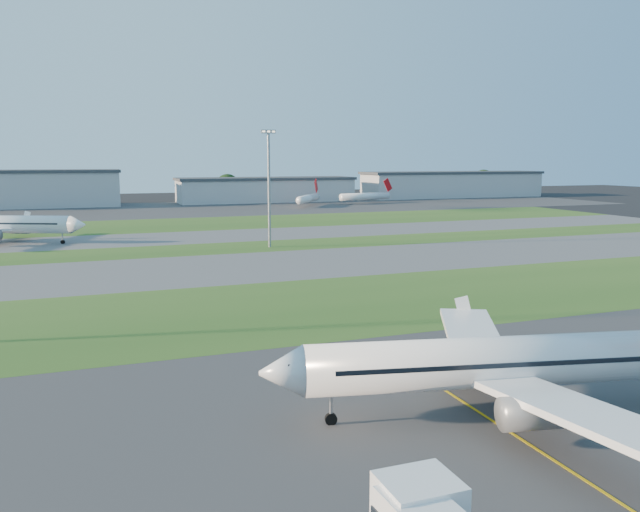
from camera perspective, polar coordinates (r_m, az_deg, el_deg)
name	(u,v)px	position (r m, az deg, el deg)	size (l,w,h in m)	color
grass_strip_a	(276,308)	(82.59, -4.01, -4.80)	(300.00, 34.00, 0.01)	#254C19
taxiway_a	(225,268)	(113.99, -8.71, -1.08)	(300.00, 32.00, 0.01)	#515154
grass_strip_b	(201,249)	(138.28, -10.83, 0.60)	(300.00, 18.00, 0.01)	#254C19
taxiway_b	(186,238)	(159.84, -12.16, 1.65)	(300.00, 26.00, 0.01)	#515154
grass_strip_c	(170,225)	(192.36, -13.60, 2.79)	(300.00, 40.00, 0.01)	#254C19
apron_far	(150,210)	(251.81, -15.26, 4.10)	(400.00, 80.00, 0.01)	#333335
yellow_line	(618,503)	(41.99, 25.57, -19.67)	(0.25, 60.00, 0.02)	gold
airliner_parked	(506,363)	(50.11, 16.68, -9.34)	(37.29, 31.31, 11.78)	white
airliner_taxiing	(1,225)	(162.68, -27.12, 2.56)	(37.63, 32.03, 12.54)	white
mini_jet_near	(308,198)	(261.81, -1.07, 5.30)	(17.79, 24.45, 9.48)	white
mini_jet_far	(365,196)	(277.27, 4.17, 5.47)	(28.22, 9.13, 9.48)	white
light_mast_centre	(269,181)	(138.31, -4.69, 6.89)	(3.20, 0.70, 25.80)	gray
hangar_west	(28,189)	(281.19, -25.10, 5.60)	(71.40, 23.00, 15.20)	#96999E
hangar_east	(266,189)	(290.90, -4.96, 6.08)	(81.60, 23.00, 11.20)	#96999E
hangar_far_east	(453,184)	(331.82, 12.03, 6.43)	(96.90, 23.00, 13.20)	#96999E
tree_mid_west	(94,191)	(291.37, -19.99, 5.63)	(9.90, 9.90, 10.80)	black
tree_mid_east	(228,186)	(300.88, -8.45, 6.34)	(11.55, 11.55, 12.60)	black
tree_east	(373,185)	(323.08, 4.83, 6.45)	(10.45, 10.45, 11.40)	black
tree_far_east	(483,181)	(361.73, 14.71, 6.65)	(12.65, 12.65, 13.80)	black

